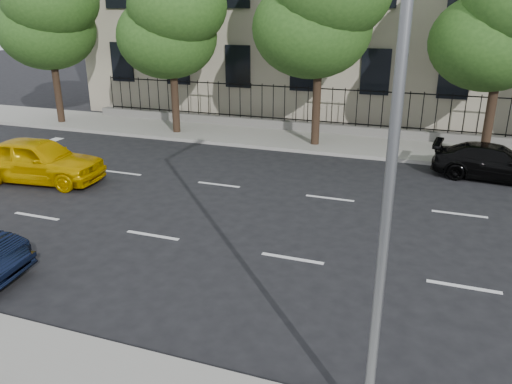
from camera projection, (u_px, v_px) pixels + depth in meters
ground at (259, 312)px, 10.27m from camera, size 120.00×120.00×0.00m
far_sidewalk at (362, 145)px, 22.60m from camera, size 60.00×4.00×0.15m
lane_markings at (314, 224)px, 14.46m from camera, size 49.60×4.62×0.01m
iron_fence at (368, 125)px, 23.91m from camera, size 30.00×0.50×2.20m
street_light at (403, 72)px, 6.13m from camera, size 0.25×3.32×8.05m
tree_a at (49, 4)px, 25.03m from camera, size 5.71×5.31×9.39m
tree_b at (173, 10)px, 22.90m from camera, size 5.53×5.12×8.97m
tree_d at (508, 10)px, 18.45m from camera, size 5.34×4.94×8.84m
yellow_taxi at (38, 160)px, 17.79m from camera, size 4.92×2.43×1.61m
black_sedan at (495, 162)px, 18.11m from camera, size 4.48×2.14×1.26m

